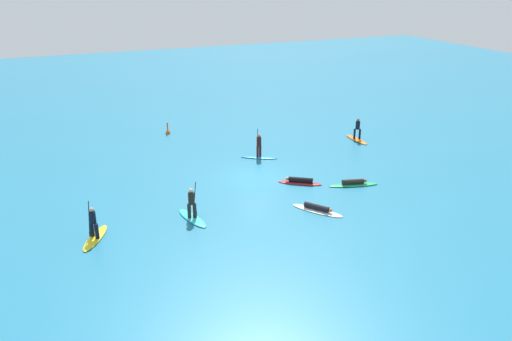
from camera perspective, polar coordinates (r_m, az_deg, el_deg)
The scene contains 9 objects.
ground_plane at distance 34.01m, azimuth 0.00°, elevation -0.78°, with size 120.00×120.00×0.00m, color teal.
surfer_on_red_board at distance 33.07m, azimuth 4.99°, elevation -1.22°, with size 2.70×2.07×0.45m.
surfer_on_blue_board at distance 37.32m, azimuth 0.33°, elevation 2.21°, with size 2.65×1.88×2.15m.
surfer_on_yellow_board at distance 27.62m, azimuth -17.84°, elevation -6.55°, with size 1.91×2.80×2.10m.
surfer_on_teal_board at distance 28.50m, azimuth -7.25°, elevation -4.59°, with size 1.35×2.84×2.12m.
surfer_on_white_board at distance 29.53m, azimuth 6.96°, elevation -4.33°, with size 2.45×3.00×0.41m.
surfer_on_green_board at distance 33.32m, azimuth 10.98°, elevation -1.44°, with size 3.33×1.50×0.43m.
surfer_on_orange_board at distance 42.14m, azimuth 11.37°, elevation 4.01°, with size 0.73×2.77×1.85m.
marker_buoy at distance 43.72m, azimuth -9.95°, elevation 4.35°, with size 0.39×0.39×1.09m.
Camera 1 is at (-12.16, -28.93, 13.11)m, focal length 35.33 mm.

